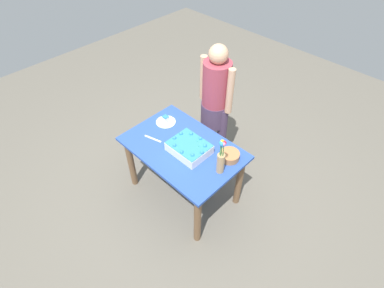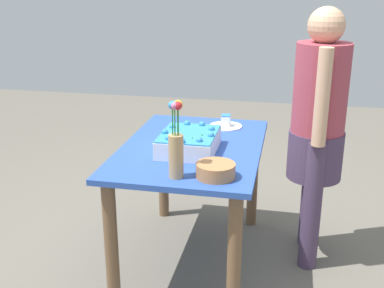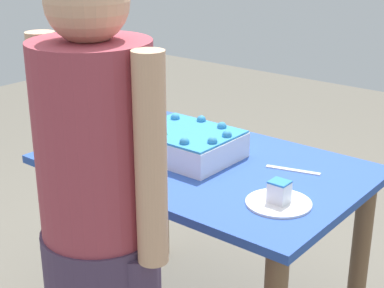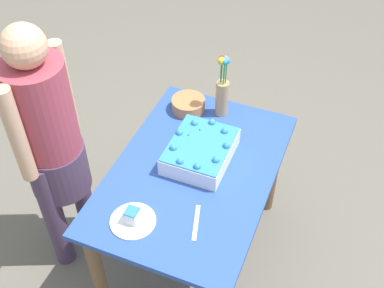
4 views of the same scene
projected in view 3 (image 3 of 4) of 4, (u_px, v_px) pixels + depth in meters
name	position (u px, v px, depth m)	size (l,w,h in m)	color
dining_table	(205.00, 195.00, 2.23)	(1.17, 0.78, 0.73)	#2C4FA5
sheet_cake	(186.00, 143.00, 2.22)	(0.37, 0.30, 0.13)	white
serving_plate_with_slice	(279.00, 198.00, 1.84)	(0.21, 0.21, 0.08)	white
cake_knife	(293.00, 170.00, 2.10)	(0.20, 0.02, 0.00)	silver
flower_vase	(112.00, 100.00, 2.39)	(0.07, 0.07, 0.38)	tan
fruit_bowl	(87.00, 143.00, 2.27)	(0.19, 0.19, 0.07)	#B07546
person_standing	(99.00, 211.00, 1.53)	(0.45, 0.31, 1.49)	#473551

